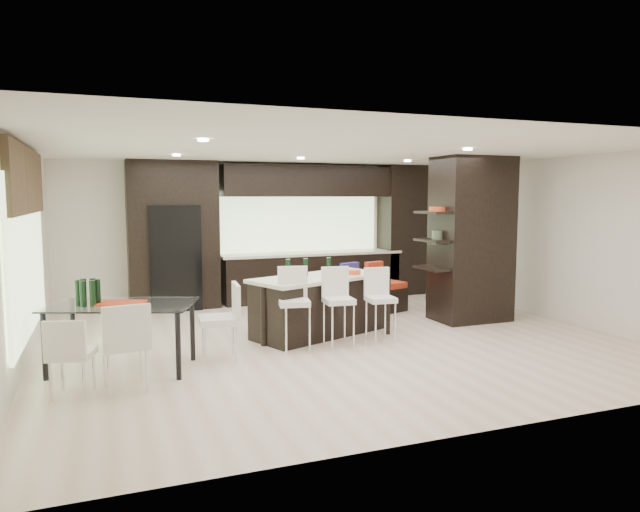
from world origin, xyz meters
name	(u,v)px	position (x,y,z in m)	size (l,w,h in m)	color
ground	(335,339)	(0.00, 0.00, 0.00)	(8.00, 8.00, 0.00)	beige
back_wall	(269,232)	(0.00, 3.50, 1.35)	(8.00, 0.02, 2.70)	white
left_wall	(21,257)	(-4.00, 0.00, 1.35)	(0.02, 7.00, 2.70)	white
right_wall	(556,239)	(4.00, 0.00, 1.35)	(0.02, 7.00, 2.70)	white
ceiling	(335,150)	(0.00, 0.00, 2.70)	(8.00, 7.00, 0.02)	white
window_left	(27,255)	(-3.96, 0.20, 1.35)	(0.04, 3.20, 1.90)	#B2D199
window_back	(298,221)	(0.60, 3.46, 1.55)	(3.40, 0.04, 1.20)	#B2D199
stone_accent	(26,180)	(-3.93, 0.20, 2.25)	(0.08, 3.00, 0.80)	brown
ceiling_spots	(329,153)	(0.00, 0.25, 2.68)	(4.00, 3.00, 0.02)	white
back_cabinetry	(298,232)	(0.50, 3.17, 1.35)	(6.80, 0.68, 2.70)	black
refrigerator	(174,257)	(-1.90, 3.12, 0.95)	(0.90, 0.68, 1.90)	black
partition_column	(471,239)	(2.60, 0.40, 1.35)	(1.20, 0.80, 2.70)	black
kitchen_island	(319,305)	(-0.10, 0.35, 0.44)	(2.10, 0.90, 0.87)	black
stool_left	(294,317)	(-0.75, -0.40, 0.45)	(0.40, 0.40, 0.90)	white
stool_mid	(339,315)	(-0.10, -0.39, 0.44)	(0.39, 0.39, 0.88)	white
stool_right	(380,313)	(0.54, -0.39, 0.42)	(0.37, 0.37, 0.85)	white
bench	(370,299)	(1.26, 1.44, 0.26)	(1.38, 0.53, 0.53)	black
floor_vase	(440,278)	(2.30, 0.85, 0.65)	(0.48, 0.48, 1.31)	#4C583F
dining_table	(123,337)	(-2.91, -0.47, 0.40)	(1.65, 0.93, 0.80)	white
chair_near	(125,350)	(-2.91, -1.26, 0.44)	(0.48, 0.48, 0.89)	white
chair_far	(72,359)	(-3.43, -1.23, 0.38)	(0.41, 0.41, 0.77)	white
chair_end	(219,325)	(-1.76, -0.47, 0.45)	(0.48, 0.48, 0.89)	white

